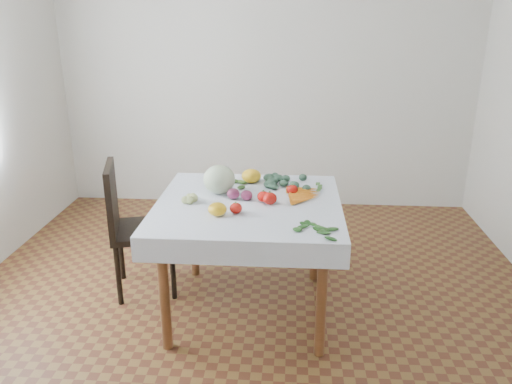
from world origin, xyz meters
TOP-DOWN VIEW (x-y plane):
  - ground at (0.00, 0.00)m, footprint 4.00×4.00m
  - back_wall at (0.00, 2.00)m, footprint 4.00×0.04m
  - table at (0.00, 0.00)m, footprint 1.00×1.00m
  - tablecloth at (0.00, 0.00)m, footprint 1.12×1.12m
  - chair at (-0.82, 0.19)m, footprint 0.51×0.51m
  - cabbage at (-0.20, 0.15)m, footprint 0.21×0.21m
  - tomato_a at (0.13, -0.03)m, footprint 0.10×0.10m
  - tomato_b at (0.09, 0.01)m, footprint 0.09×0.09m
  - tomato_c at (-0.06, -0.19)m, footprint 0.09×0.09m
  - tomato_d at (0.27, 0.15)m, footprint 0.10×0.10m
  - heirloom_back at (-0.01, 0.38)m, footprint 0.15×0.15m
  - heirloom_front at (-0.16, -0.23)m, footprint 0.13×0.13m
  - onion_a at (-0.10, 0.05)m, footprint 0.09×0.09m
  - onion_b at (-0.01, 0.03)m, footprint 0.07×0.07m
  - tomatillo_cluster at (-0.33, -0.02)m, footprint 0.14×0.09m
  - carrot_bunch at (0.34, 0.13)m, footprint 0.21×0.31m
  - kale_bunch at (0.23, 0.34)m, footprint 0.33×0.25m
  - basil_bunch at (0.38, -0.41)m, footprint 0.27×0.21m
  - dill_bunch at (-0.14, 0.32)m, footprint 0.22×0.21m

SIDE VIEW (x-z plane):
  - ground at x=0.00m, z-range 0.00..0.00m
  - chair at x=-0.82m, z-range 0.07..0.99m
  - table at x=0.00m, z-range 0.28..1.03m
  - tablecloth at x=0.00m, z-range 0.75..0.76m
  - basil_bunch at x=0.38m, z-range 0.76..0.77m
  - dill_bunch at x=-0.14m, z-range 0.76..0.78m
  - carrot_bunch at x=0.34m, z-range 0.76..0.79m
  - kale_bunch at x=0.23m, z-range 0.76..0.80m
  - tomatillo_cluster at x=-0.33m, z-range 0.76..0.80m
  - onion_b at x=-0.01m, z-range 0.76..0.82m
  - tomato_c at x=-0.06m, z-range 0.76..0.82m
  - tomato_d at x=0.27m, z-range 0.76..0.82m
  - tomato_b at x=0.09m, z-range 0.76..0.82m
  - onion_a at x=-0.10m, z-range 0.76..0.82m
  - tomato_a at x=0.13m, z-range 0.76..0.83m
  - heirloom_front at x=-0.16m, z-range 0.76..0.83m
  - heirloom_back at x=-0.01m, z-range 0.76..0.85m
  - cabbage at x=-0.20m, z-range 0.76..0.94m
  - back_wall at x=0.00m, z-range 0.00..2.70m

